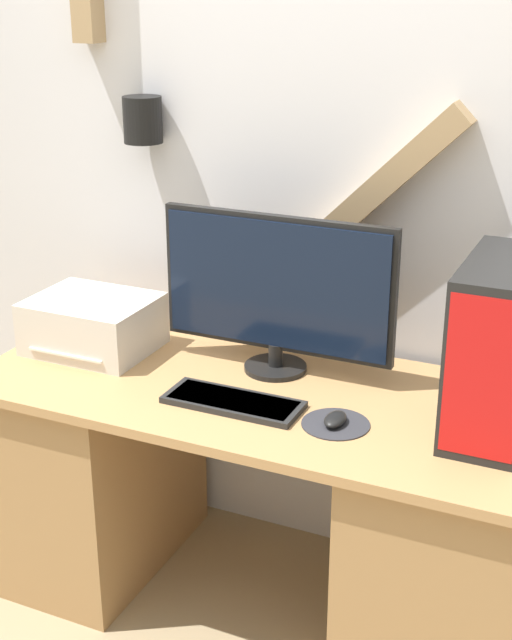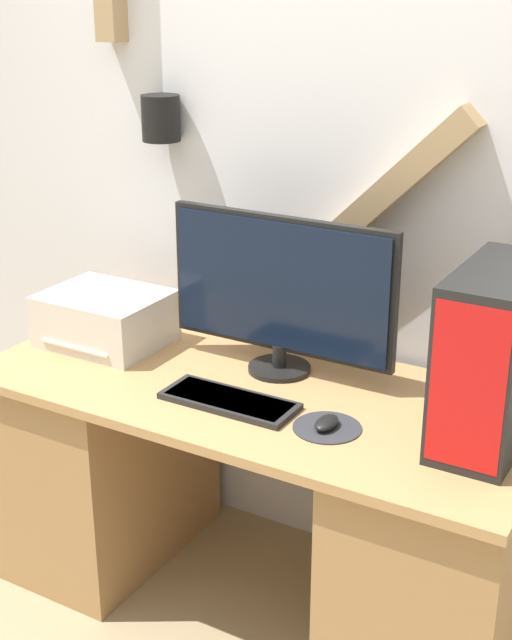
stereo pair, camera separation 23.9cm
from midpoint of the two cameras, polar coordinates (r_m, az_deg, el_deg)
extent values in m
cube|color=silver|center=(2.87, 6.96, 9.48)|extent=(6.40, 0.05, 2.70)
cube|color=#9E7F56|center=(2.81, 8.45, 6.01)|extent=(0.78, 0.08, 0.78)
cylinder|color=black|center=(3.04, -3.83, 12.75)|extent=(0.13, 0.13, 0.15)
cube|color=tan|center=(2.69, 2.63, -4.66)|extent=(1.72, 0.77, 0.03)
cube|color=#A4794B|center=(3.16, -7.44, -8.50)|extent=(0.48, 0.71, 0.74)
cube|color=#A4794B|center=(2.70, 14.42, -14.76)|extent=(0.48, 0.71, 0.74)
cylinder|color=black|center=(2.79, 3.89, -3.13)|extent=(0.20, 0.20, 0.02)
cylinder|color=black|center=(2.77, 3.92, -2.31)|extent=(0.04, 0.04, 0.07)
cube|color=black|center=(2.70, 4.12, 2.27)|extent=(0.75, 0.03, 0.42)
cube|color=black|center=(2.68, 3.96, 2.17)|extent=(0.71, 0.01, 0.39)
cube|color=black|center=(2.57, 0.95, -5.26)|extent=(0.40, 0.16, 0.02)
cube|color=#424242|center=(2.57, 0.95, -5.16)|extent=(0.37, 0.13, 0.01)
cylinder|color=#2D2D33|center=(2.46, 7.38, -6.91)|extent=(0.19, 0.19, 0.00)
ellipsoid|color=black|center=(2.45, 7.35, -6.60)|extent=(0.06, 0.10, 0.03)
cube|color=black|center=(2.41, 17.77, -2.27)|extent=(0.21, 0.45, 0.47)
cube|color=red|center=(2.21, 16.44, -4.28)|extent=(0.19, 0.01, 0.43)
cube|color=beige|center=(2.99, -7.37, 0.07)|extent=(0.39, 0.32, 0.17)
cube|color=white|center=(2.94, -8.45, -1.38)|extent=(0.27, 0.14, 0.01)
camera|label=1|loc=(0.12, -87.36, 1.02)|focal=50.00mm
camera|label=2|loc=(0.12, 92.64, -1.02)|focal=50.00mm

